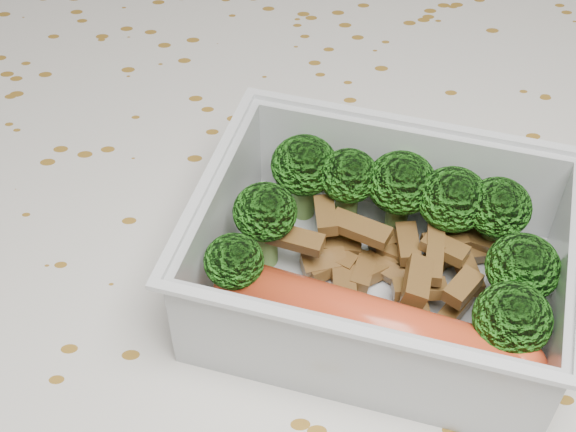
{
  "coord_description": "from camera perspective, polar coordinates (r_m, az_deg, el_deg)",
  "views": [
    {
      "loc": [
        0.0,
        -0.31,
        1.11
      ],
      "look_at": [
        0.01,
        -0.01,
        0.78
      ],
      "focal_mm": 50.0,
      "sensor_mm": 36.0,
      "label": 1
    }
  ],
  "objects": [
    {
      "name": "dining_table",
      "position": [
        0.54,
        -1.03,
        -7.75
      ],
      "size": [
        1.4,
        0.9,
        0.75
      ],
      "color": "brown",
      "rests_on": "ground"
    },
    {
      "name": "lunch_container",
      "position": [
        0.43,
        6.59,
        -3.81
      ],
      "size": [
        0.23,
        0.2,
        0.07
      ],
      "color": "silver",
      "rests_on": "tablecloth"
    },
    {
      "name": "tablecloth",
      "position": [
        0.5,
        -1.11,
        -4.41
      ],
      "size": [
        1.46,
        0.96,
        0.19
      ],
      "color": "silver",
      "rests_on": "dining_table"
    },
    {
      "name": "meat_pile",
      "position": [
        0.44,
        7.64,
        -3.2
      ],
      "size": [
        0.13,
        0.08,
        0.03
      ],
      "color": "brown",
      "rests_on": "lunch_container"
    },
    {
      "name": "sausage",
      "position": [
        0.4,
        6.1,
        -7.82
      ],
      "size": [
        0.16,
        0.08,
        0.03
      ],
      "color": "#D24220",
      "rests_on": "lunch_container"
    },
    {
      "name": "broccoli_florets",
      "position": [
        0.43,
        8.1,
        -0.34
      ],
      "size": [
        0.18,
        0.15,
        0.06
      ],
      "color": "#608C3F",
      "rests_on": "lunch_container"
    }
  ]
}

